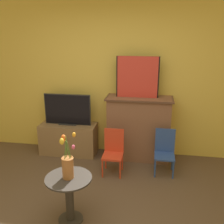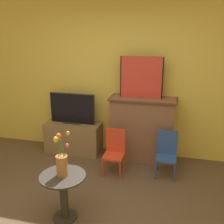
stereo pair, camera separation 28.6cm
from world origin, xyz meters
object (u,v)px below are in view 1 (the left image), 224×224
Objects in this scene: chair_blue at (165,150)px; tv_monitor at (67,110)px; painting at (137,77)px; vase_tulips at (68,164)px; chair_red at (113,150)px.

tv_monitor is at bearing 166.41° from chair_blue.
painting is 1.21m from chair_blue.
painting is 1.30× the size of vase_tulips.
chair_blue is at bearing -13.59° from tv_monitor.
painting is at bearing 70.05° from vase_tulips.
tv_monitor is at bearing 108.45° from vase_tulips.
painting is at bearing 138.34° from chair_blue.
vase_tulips is (-1.09, -1.29, 0.36)m from chair_blue.
painting is 0.84× the size of tv_monitor.
tv_monitor reaches higher than chair_red.
vase_tulips is (-0.32, -1.16, 0.36)m from chair_red.
vase_tulips is (0.56, -1.69, -0.07)m from tv_monitor.
painting is at bearing 61.21° from chair_red.
chair_red is (0.88, -0.53, -0.43)m from tv_monitor.
tv_monitor is 1.19× the size of chair_red.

